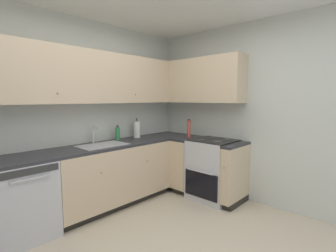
{
  "coord_description": "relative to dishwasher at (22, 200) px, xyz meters",
  "views": [
    {
      "loc": [
        -1.53,
        -1.43,
        1.5
      ],
      "look_at": [
        0.96,
        0.91,
        1.12
      ],
      "focal_mm": 26.4,
      "sensor_mm": 36.0,
      "label": 1
    }
  ],
  "objects": [
    {
      "name": "sink",
      "position": [
        0.99,
        -0.03,
        0.42
      ],
      "size": [
        0.63,
        0.4,
        0.1
      ],
      "color": "#B7B7BC",
      "rests_on": "countertop_back"
    },
    {
      "name": "lower_cabinets_right",
      "position": [
        2.31,
        -0.73,
        0.0
      ],
      "size": [
        0.62,
        1.05,
        0.85
      ],
      "color": "beige",
      "rests_on": "ground_plane"
    },
    {
      "name": "oven_range",
      "position": [
        2.33,
        -0.91,
        0.03
      ],
      "size": [
        0.68,
        0.62,
        1.03
      ],
      "color": "silver",
      "rests_on": "ground_plane"
    },
    {
      "name": "upper_cabinets_right",
      "position": [
        2.45,
        -0.49,
        1.36
      ],
      "size": [
        0.32,
        1.58,
        0.68
      ],
      "color": "beige"
    },
    {
      "name": "wall_back",
      "position": [
        0.75,
        0.33,
        0.86
      ],
      "size": [
        3.82,
        0.05,
        2.58
      ],
      "primitive_type": "cube",
      "color": "silver",
      "rests_on": "ground_plane"
    },
    {
      "name": "lower_cabinets_back",
      "position": [
        1.16,
        0.0,
        0.0
      ],
      "size": [
        1.71,
        0.62,
        0.85
      ],
      "color": "beige",
      "rests_on": "ground_plane"
    },
    {
      "name": "faucet",
      "position": [
        0.99,
        0.18,
        0.6
      ],
      "size": [
        0.07,
        0.16,
        0.24
      ],
      "color": "silver",
      "rests_on": "countertop_back"
    },
    {
      "name": "soap_bottle",
      "position": [
        1.38,
        0.18,
        0.56
      ],
      "size": [
        0.07,
        0.07,
        0.22
      ],
      "color": "#338C4C",
      "rests_on": "countertop_back"
    },
    {
      "name": "countertop_back",
      "position": [
        1.16,
        0.0,
        0.44
      ],
      "size": [
        2.91,
        0.6,
        0.03
      ],
      "primitive_type": "cube",
      "color": "#2D2D33",
      "rests_on": "lower_cabinets_back"
    },
    {
      "name": "countertop_right",
      "position": [
        2.31,
        -0.73,
        0.44
      ],
      "size": [
        0.6,
        1.05,
        0.03
      ],
      "color": "#2D2D33",
      "rests_on": "lower_cabinets_right"
    },
    {
      "name": "wall_right",
      "position": [
        2.64,
        -1.46,
        0.86
      ],
      "size": [
        0.05,
        3.61,
        2.58
      ],
      "primitive_type": "cube",
      "color": "silver",
      "rests_on": "ground_plane"
    },
    {
      "name": "dishwasher",
      "position": [
        0.0,
        0.0,
        0.0
      ],
      "size": [
        0.6,
        0.63,
        0.85
      ],
      "color": "silver",
      "rests_on": "ground_plane"
    },
    {
      "name": "upper_cabinets_back",
      "position": [
        1.0,
        0.14,
        1.36
      ],
      "size": [
        2.59,
        0.34,
        0.68
      ],
      "color": "beige"
    },
    {
      "name": "paper_towel_roll",
      "position": [
        1.74,
        0.16,
        0.59
      ],
      "size": [
        0.11,
        0.11,
        0.32
      ],
      "color": "white",
      "rests_on": "countertop_back"
    },
    {
      "name": "oil_bottle",
      "position": [
        2.31,
        -0.45,
        0.6
      ],
      "size": [
        0.06,
        0.06,
        0.3
      ],
      "color": "#BF4C3F",
      "rests_on": "countertop_right"
    }
  ]
}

